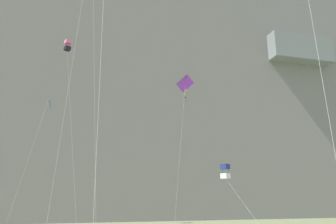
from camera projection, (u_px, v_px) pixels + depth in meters
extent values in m
cube|color=slate|center=(144.00, 19.00, 70.19)|extent=(180.00, 25.11, 82.26)
cube|color=slate|center=(300.00, 49.00, 61.54)|extent=(12.58, 2.90, 5.07)
cube|color=purple|center=(185.00, 83.00, 37.22)|extent=(2.24, 0.32, 2.22)
cylinder|color=black|center=(185.00, 83.00, 37.22)|extent=(0.11, 0.39, 1.82)
cube|color=yellow|center=(186.00, 90.00, 37.02)|extent=(0.25, 0.13, 0.13)
cube|color=#8CCC33|center=(185.00, 94.00, 36.88)|extent=(0.26, 0.12, 0.13)
cube|color=navy|center=(185.00, 98.00, 36.78)|extent=(0.27, 0.05, 0.13)
cube|color=purple|center=(186.00, 102.00, 36.67)|extent=(0.27, 0.05, 0.13)
cylinder|color=silver|center=(180.00, 153.00, 33.96)|extent=(2.01, 2.02, 16.00)
cube|color=navy|center=(225.00, 167.00, 30.35)|extent=(0.92, 0.92, 0.47)
cube|color=white|center=(225.00, 176.00, 30.13)|extent=(0.92, 0.92, 0.47)
cylinder|color=black|center=(228.00, 171.00, 30.31)|extent=(0.02, 0.02, 1.28)
cylinder|color=black|center=(222.00, 171.00, 30.16)|extent=(0.02, 0.02, 1.28)
cylinder|color=silver|center=(247.00, 208.00, 27.69)|extent=(1.91, 4.18, 5.22)
cylinder|color=silver|center=(94.00, 83.00, 31.15)|extent=(1.78, 3.82, 28.44)
cylinder|color=silver|center=(70.00, 77.00, 30.83)|extent=(1.52, 6.01, 29.31)
cylinder|color=black|center=(50.00, 103.00, 39.20)|extent=(0.10, 3.83, 0.02)
cube|color=purple|center=(49.00, 101.00, 37.60)|extent=(0.05, 0.40, 0.45)
cube|color=teal|center=(49.00, 102.00, 38.11)|extent=(0.06, 0.40, 0.45)
cube|color=#8CCC33|center=(50.00, 103.00, 38.62)|extent=(0.06, 0.40, 0.45)
cube|color=blue|center=(50.00, 105.00, 39.13)|extent=(0.08, 0.40, 0.45)
cube|color=#38B2D1|center=(50.00, 106.00, 39.64)|extent=(0.04, 0.40, 0.45)
cube|color=teal|center=(51.00, 107.00, 40.15)|extent=(0.05, 0.40, 0.45)
cube|color=pink|center=(51.00, 108.00, 40.67)|extent=(0.05, 0.40, 0.45)
cylinder|color=silver|center=(28.00, 161.00, 34.64)|extent=(2.95, 1.25, 14.65)
cylinder|color=silver|center=(312.00, 20.00, 16.74)|extent=(2.84, 4.53, 25.14)
cube|color=pink|center=(68.00, 42.00, 44.38)|extent=(1.00, 1.00, 0.52)
cube|color=black|center=(67.00, 48.00, 44.14)|extent=(1.00, 1.00, 0.52)
cylinder|color=black|center=(70.00, 46.00, 44.34)|extent=(0.03, 0.03, 1.41)
cylinder|color=black|center=(65.00, 45.00, 44.18)|extent=(0.03, 0.03, 1.41)
cylinder|color=silver|center=(71.00, 129.00, 38.92)|extent=(2.97, 5.60, 22.99)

